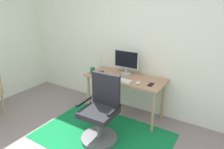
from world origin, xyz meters
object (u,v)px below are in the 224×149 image
object	(u,v)px
desk	(125,81)
coffee_cup	(93,71)
cell_phone	(151,85)
monitor	(126,60)
desk_lamp	(101,57)
keyboard	(119,79)
computer_mouse	(138,83)
office_chair	(101,114)

from	to	relation	value
desk	coffee_cup	xyz separation A→B (m)	(-0.56, -0.15, 0.13)
coffee_cup	cell_phone	world-z (taller)	coffee_cup
monitor	desk_lamp	size ratio (longest dim) A/B	1.07
keyboard	computer_mouse	world-z (taller)	computer_mouse
desk_lamp	keyboard	bearing A→B (deg)	-18.44
computer_mouse	office_chair	xyz separation A→B (m)	(-0.28, -0.60, -0.34)
desk	cell_phone	size ratio (longest dim) A/B	9.62
monitor	desk_lamp	bearing A→B (deg)	-158.35
desk_lamp	monitor	bearing A→B (deg)	21.65
keyboard	cell_phone	world-z (taller)	keyboard
office_chair	cell_phone	bearing A→B (deg)	53.10
coffee_cup	computer_mouse	bearing A→B (deg)	-0.62
monitor	desk_lamp	distance (m)	0.45
desk	coffee_cup	distance (m)	0.60
keyboard	desk_lamp	size ratio (longest dim) A/B	1.00
computer_mouse	cell_phone	distance (m)	0.19
desk_lamp	office_chair	bearing A→B (deg)	-55.57
desk	keyboard	size ratio (longest dim) A/B	3.13
computer_mouse	cell_phone	world-z (taller)	computer_mouse
desk	desk_lamp	distance (m)	0.59
computer_mouse	office_chair	world-z (taller)	office_chair
desk	computer_mouse	size ratio (longest dim) A/B	12.95
monitor	keyboard	xyz separation A→B (m)	(0.04, -0.32, -0.24)
coffee_cup	desk_lamp	xyz separation A→B (m)	(0.09, 0.13, 0.22)
keyboard	computer_mouse	xyz separation A→B (m)	(0.34, 0.01, 0.01)
cell_phone	desk_lamp	size ratio (longest dim) A/B	0.32
monitor	desk_lamp	xyz separation A→B (m)	(-0.42, -0.17, 0.03)
monitor	keyboard	size ratio (longest dim) A/B	1.08
desk	monitor	distance (m)	0.36
cell_phone	keyboard	bearing A→B (deg)	-170.75
keyboard	desk_lamp	bearing A→B (deg)	161.56
keyboard	office_chair	xyz separation A→B (m)	(0.05, -0.59, -0.33)
computer_mouse	desk	bearing A→B (deg)	152.92
cell_phone	office_chair	world-z (taller)	office_chair
coffee_cup	desk_lamp	world-z (taller)	desk_lamp
computer_mouse	keyboard	bearing A→B (deg)	-178.06
desk	keyboard	distance (m)	0.20
coffee_cup	cell_phone	distance (m)	1.06
desk	keyboard	bearing A→B (deg)	-96.35
desk	computer_mouse	world-z (taller)	computer_mouse
desk	monitor	world-z (taller)	monitor
desk	computer_mouse	bearing A→B (deg)	-27.08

